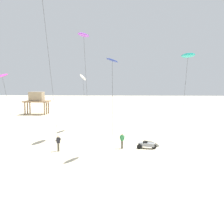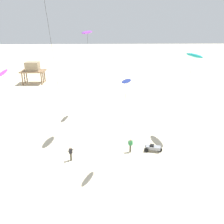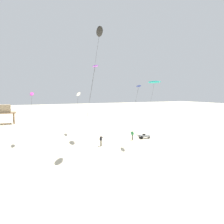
{
  "view_description": "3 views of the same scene",
  "coord_description": "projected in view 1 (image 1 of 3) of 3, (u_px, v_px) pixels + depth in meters",
  "views": [
    {
      "loc": [
        3.83,
        -20.68,
        7.16
      ],
      "look_at": [
        2.3,
        9.28,
        3.98
      ],
      "focal_mm": 45.13,
      "sensor_mm": 36.0,
      "label": 1
    },
    {
      "loc": [
        0.59,
        -14.84,
        14.51
      ],
      "look_at": [
        1.41,
        13.8,
        3.21
      ],
      "focal_mm": 38.58,
      "sensor_mm": 36.0,
      "label": 2
    },
    {
      "loc": [
        -16.75,
        -23.68,
        8.34
      ],
      "look_at": [
        -0.12,
        10.12,
        4.97
      ],
      "focal_mm": 36.1,
      "sensor_mm": 36.0,
      "label": 3
    }
  ],
  "objects": [
    {
      "name": "stilt_house",
      "position": [
        37.0,
        98.0,
        62.64
      ],
      "size": [
        5.39,
        4.02,
        5.03
      ],
      "color": "#846647",
      "rests_on": "ground"
    },
    {
      "name": "beach_buggy",
      "position": [
        146.0,
        145.0,
        30.51
      ],
      "size": [
        2.13,
        1.31,
        0.82
      ],
      "color": "gray",
      "rests_on": "ground"
    },
    {
      "name": "kite_navy",
      "position": [
        112.0,
        61.0,
        26.46
      ],
      "size": [
        1.4,
        4.38,
        9.47
      ],
      "color": "navy",
      "rests_on": "ground"
    },
    {
      "name": "kite_flyer_nearest",
      "position": [
        58.0,
        143.0,
        29.2
      ],
      "size": [
        0.72,
        0.72,
        1.67
      ],
      "color": "#4C4738",
      "rests_on": "ground"
    },
    {
      "name": "kite_purple",
      "position": [
        84.0,
        35.0,
        34.37
      ],
      "size": [
        1.56,
        7.34,
        13.12
      ],
      "color": "purple",
      "rests_on": "ground"
    },
    {
      "name": "kite_flyer_middle",
      "position": [
        122.0,
        140.0,
        30.42
      ],
      "size": [
        0.55,
        0.52,
        1.67
      ],
      "color": "#4C4738",
      "rests_on": "ground"
    },
    {
      "name": "kite_teal",
      "position": [
        188.0,
        56.0,
        33.35
      ],
      "size": [
        1.71,
        4.37,
        10.66
      ],
      "color": "teal",
      "rests_on": "ground"
    },
    {
      "name": "kite_magenta",
      "position": [
        2.0,
        76.0,
        36.38
      ],
      "size": [
        0.96,
        4.88,
        8.39
      ],
      "color": "#D8339E",
      "rests_on": "ground"
    },
    {
      "name": "ground_plane",
      "position": [
        76.0,
        176.0,
        21.49
      ],
      "size": [
        260.0,
        260.0,
        0.0
      ],
      "primitive_type": "plane",
      "color": "beige"
    },
    {
      "name": "kite_white",
      "position": [
        83.0,
        78.0,
        41.32
      ],
      "size": [
        0.89,
        4.86,
        8.47
      ],
      "color": "white",
      "rests_on": "ground"
    }
  ]
}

